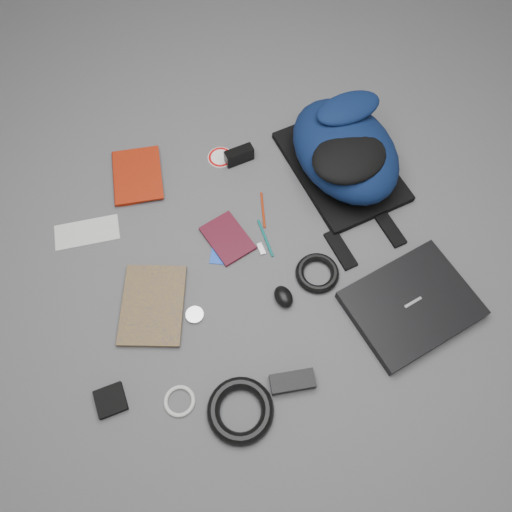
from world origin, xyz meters
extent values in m
plane|color=#4F4F51|center=(0.00, 0.00, 0.00)|extent=(4.00, 4.00, 0.00)
cube|color=black|center=(0.43, -0.26, 0.02)|extent=(0.44, 0.38, 0.04)
imported|color=maroon|center=(-0.43, 0.40, 0.01)|extent=(0.17, 0.23, 0.02)
imported|color=#BC920D|center=(-0.44, -0.07, 0.01)|extent=(0.24, 0.30, 0.02)
cube|color=silver|center=(-0.53, 0.21, 0.00)|extent=(0.21, 0.10, 0.00)
cube|color=#3B0B16|center=(-0.08, 0.09, 0.01)|extent=(0.17, 0.20, 0.01)
cube|color=black|center=(0.02, 0.39, 0.03)|extent=(0.11, 0.06, 0.06)
cylinder|color=white|center=(-0.04, 0.42, 0.00)|extent=(0.11, 0.11, 0.00)
cylinder|color=#0B635E|center=(0.05, 0.07, 0.00)|extent=(0.03, 0.14, 0.01)
cylinder|color=#A62C0C|center=(0.06, 0.17, 0.00)|extent=(0.03, 0.14, 0.01)
cube|color=blue|center=(-0.12, 0.04, 0.00)|extent=(0.07, 0.09, 0.00)
cube|color=black|center=(-0.03, 0.05, 0.00)|extent=(0.03, 0.06, 0.01)
cube|color=silver|center=(0.02, 0.03, 0.00)|extent=(0.02, 0.04, 0.01)
ellipsoid|color=black|center=(0.05, -0.15, 0.02)|extent=(0.07, 0.09, 0.04)
cylinder|color=#BDBDBF|center=(-0.34, -0.13, 0.01)|extent=(0.05, 0.05, 0.01)
cylinder|color=silver|center=(-0.22, -0.15, 0.01)|extent=(0.07, 0.07, 0.01)
torus|color=black|center=(0.18, -0.10, 0.01)|extent=(0.16, 0.16, 0.03)
cube|color=black|center=(0.02, -0.41, 0.02)|extent=(0.13, 0.06, 0.03)
torus|color=black|center=(-0.14, -0.46, 0.02)|extent=(0.25, 0.25, 0.04)
cube|color=black|center=(-0.49, -0.36, 0.01)|extent=(0.09, 0.09, 0.02)
torus|color=silver|center=(-0.30, -0.40, 0.01)|extent=(0.11, 0.11, 0.01)
camera|label=1|loc=(-0.14, -0.68, 1.46)|focal=35.00mm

